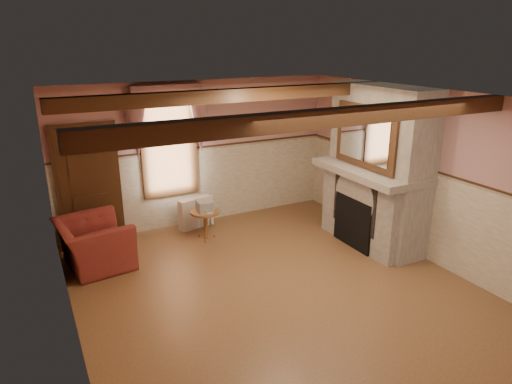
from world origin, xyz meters
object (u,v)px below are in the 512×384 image
side_table (206,225)px  mantel_clock (342,152)px  armchair (94,244)px  radiator (196,213)px  oil_lamp (360,156)px  bowl (379,168)px

side_table → mantel_clock: (2.50, -0.68, 1.25)m
armchair → radiator: armchair is taller
side_table → oil_lamp: 3.06m
armchair → bowl: size_ratio=3.87×
bowl → radiator: bearing=136.9°
radiator → mantel_clock: bearing=-40.0°
side_table → bowl: bearing=-34.0°
radiator → armchair: bearing=-171.4°
armchair → mantel_clock: mantel_clock is taller
armchair → side_table: size_ratio=2.16×
bowl → oil_lamp: bearing=90.0°
bowl → mantel_clock: 1.01m
radiator → mantel_clock: mantel_clock is taller
side_table → mantel_clock: bearing=-15.2°
side_table → mantel_clock: 2.88m
armchair → oil_lamp: (4.48, -1.04, 1.17)m
radiator → mantel_clock: (2.46, -1.30, 1.22)m
armchair → bowl: bearing=-116.1°
radiator → bowl: bearing=-55.4°
side_table → radiator: size_ratio=0.79×
oil_lamp → armchair: bearing=167.0°
radiator → oil_lamp: (2.46, -1.81, 1.26)m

